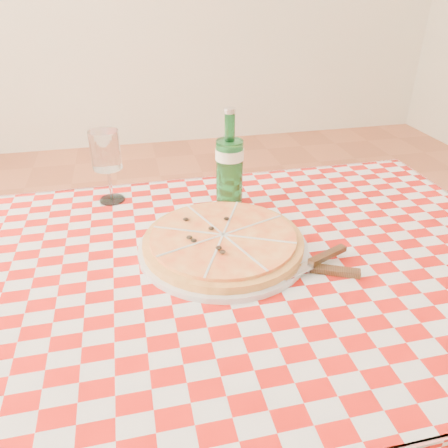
% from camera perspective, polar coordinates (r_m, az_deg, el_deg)
% --- Properties ---
extents(dining_table, '(1.20, 0.80, 0.75)m').
position_cam_1_polar(dining_table, '(0.98, 1.94, -9.63)').
color(dining_table, brown).
rests_on(dining_table, ground).
extents(tablecloth, '(1.30, 0.90, 0.01)m').
position_cam_1_polar(tablecloth, '(0.93, 2.04, -5.10)').
color(tablecloth, '#990F09').
rests_on(tablecloth, dining_table).
extents(pizza_plate, '(0.47, 0.47, 0.05)m').
position_cam_1_polar(pizza_plate, '(0.95, -0.11, -2.16)').
color(pizza_plate, '#C18440').
rests_on(pizza_plate, tablecloth).
extents(water_bottle, '(0.10, 0.10, 0.25)m').
position_cam_1_polar(water_bottle, '(1.10, 0.73, 8.48)').
color(water_bottle, '#1A6B2E').
rests_on(water_bottle, tablecloth).
extents(wine_glass, '(0.09, 0.09, 0.19)m').
position_cam_1_polar(wine_glass, '(1.17, -14.94, 7.19)').
color(wine_glass, white).
rests_on(wine_glass, tablecloth).
extents(cutlery, '(0.26, 0.22, 0.03)m').
position_cam_1_polar(cutlery, '(0.91, 11.21, -5.30)').
color(cutlery, silver).
rests_on(cutlery, tablecloth).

